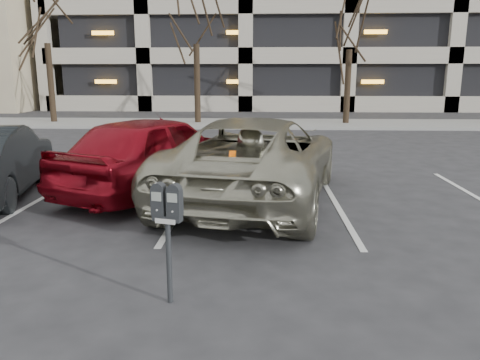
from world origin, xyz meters
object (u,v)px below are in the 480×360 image
object	(u,v)px
parking_meter	(167,214)
car_red	(156,153)
suv_silver	(256,159)
tree_c	(352,1)

from	to	relation	value
parking_meter	car_red	bearing A→B (deg)	118.55
suv_silver	tree_c	bearing A→B (deg)	-95.18
tree_c	suv_silver	bearing A→B (deg)	-106.67
tree_c	car_red	size ratio (longest dim) A/B	1.65
suv_silver	car_red	xyz separation A→B (m)	(-2.02, 0.56, 0.01)
tree_c	car_red	world-z (taller)	tree_c
suv_silver	car_red	bearing A→B (deg)	-3.91
parking_meter	suv_silver	xyz separation A→B (m)	(0.85, 4.17, -0.17)
tree_c	parking_meter	world-z (taller)	tree_c
car_red	suv_silver	bearing A→B (deg)	-171.77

